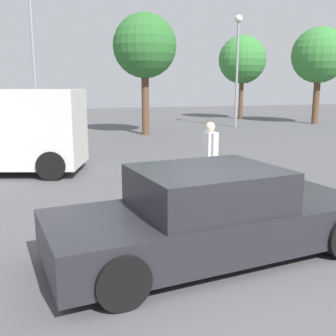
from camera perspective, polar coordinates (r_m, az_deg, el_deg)
name	(u,v)px	position (r m, az deg, el deg)	size (l,w,h in m)	color
ground_plane	(208,264)	(5.73, 5.62, -13.41)	(80.00, 80.00, 0.00)	#515154
sedan_foreground	(211,216)	(5.82, 6.13, -6.74)	(4.84, 2.29, 1.29)	#232328
pedestrian	(210,151)	(9.22, 5.92, 2.42)	(0.25, 0.57, 1.62)	gray
light_post_near	(238,52)	(24.43, 9.81, 15.85)	(0.44, 0.44, 6.35)	gray
light_post_mid	(32,33)	(20.95, -18.68, 17.66)	(0.44, 0.44, 7.29)	gray
tree_back_left	(242,60)	(30.55, 10.46, 14.79)	(3.41, 3.41, 5.97)	brown
tree_back_center	(145,46)	(20.43, -3.31, 16.77)	(3.09, 3.09, 5.87)	brown
tree_back_right	(319,56)	(28.01, 20.59, 14.65)	(3.46, 3.46, 6.04)	brown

